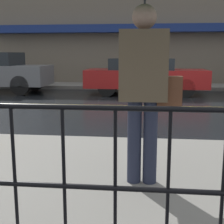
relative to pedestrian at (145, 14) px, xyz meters
name	(u,v)px	position (x,y,z in m)	size (l,w,h in m)	color
ground_plane	(188,107)	(1.20, 5.73, -1.82)	(80.00, 80.00, 0.00)	black
sidewalk_far	(173,87)	(1.20, 10.66, -1.75)	(28.00, 1.88, 0.15)	gray
lane_marking	(188,107)	(1.20, 5.73, -1.82)	(25.20, 0.12, 0.01)	gold
building_storefront	(173,28)	(1.20, 11.73, 0.79)	(28.00, 0.85, 5.23)	#706656
pedestrian	(145,14)	(0.00, 0.00, 0.00)	(1.02, 1.02, 2.18)	#23283D
car_red	(145,76)	(-0.02, 8.44, -1.14)	(4.35, 1.73, 1.31)	maroon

